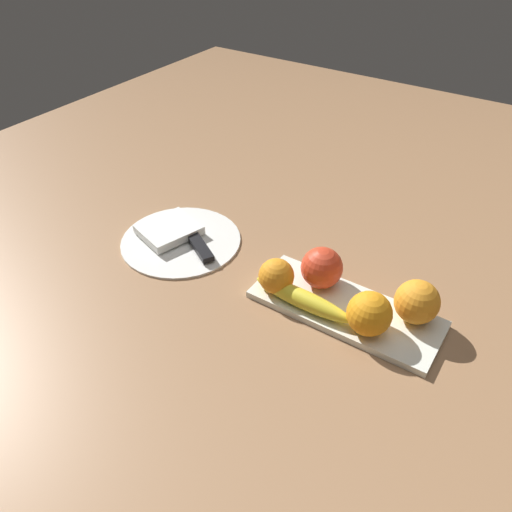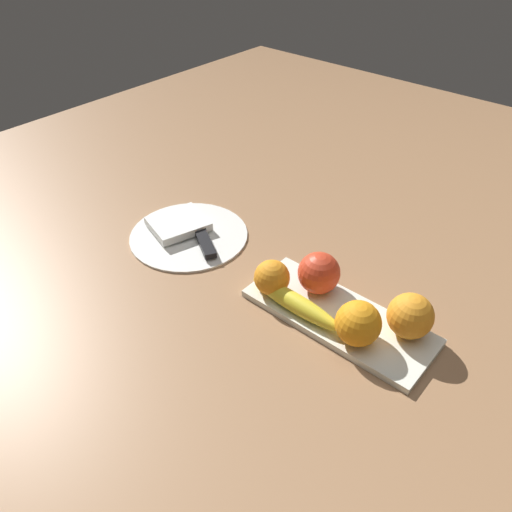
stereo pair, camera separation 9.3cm
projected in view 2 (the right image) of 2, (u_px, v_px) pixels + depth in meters
The scene contains 10 objects.
ground_plane at pixel (340, 331), 0.84m from camera, with size 2.40×2.40×0.00m, color #9A6F4B.
fruit_tray at pixel (338, 317), 0.86m from camera, with size 0.33×0.13×0.01m, color white.
apple at pixel (319, 273), 0.88m from camera, with size 0.08×0.08×0.08m, color red.
banana at pixel (295, 303), 0.85m from camera, with size 0.19×0.03×0.03m, color yellow.
orange_near_apple at pixel (358, 323), 0.78m from camera, with size 0.07×0.07×0.07m, color orange.
orange_near_banana at pixel (410, 316), 0.80m from camera, with size 0.08×0.08×0.08m, color orange.
orange_center at pixel (272, 278), 0.88m from camera, with size 0.06×0.06×0.06m, color orange.
dinner_plate at pixel (189, 234), 1.05m from camera, with size 0.25×0.25×0.01m, color white.
folded_napkin at pixel (178, 224), 1.06m from camera, with size 0.10×0.11×0.02m, color white.
knife at pixel (204, 240), 1.02m from camera, with size 0.17×0.11×0.01m.
Camera 2 is at (-0.27, 0.53, 0.62)m, focal length 34.99 mm.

